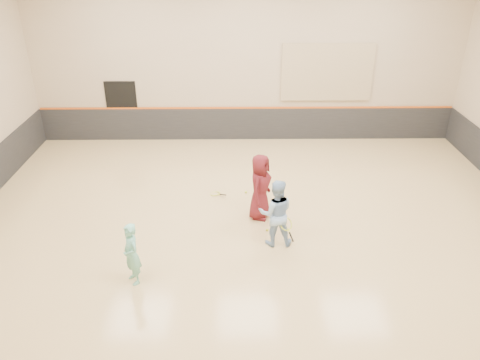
{
  "coord_description": "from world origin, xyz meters",
  "views": [
    {
      "loc": [
        -0.44,
        -10.23,
        6.63
      ],
      "look_at": [
        -0.31,
        0.4,
        1.15
      ],
      "focal_mm": 35.0,
      "sensor_mm": 36.0,
      "label": 1
    }
  ],
  "objects_px": {
    "instructor": "(276,213)",
    "spare_racket": "(215,192)",
    "girl": "(132,254)",
    "young_man": "(260,187)"
  },
  "relations": [
    {
      "from": "spare_racket",
      "to": "girl",
      "type": "bearing_deg",
      "value": -112.55
    },
    {
      "from": "instructor",
      "to": "girl",
      "type": "bearing_deg",
      "value": 23.78
    },
    {
      "from": "instructor",
      "to": "young_man",
      "type": "distance_m",
      "value": 1.28
    },
    {
      "from": "instructor",
      "to": "young_man",
      "type": "height_order",
      "value": "young_man"
    },
    {
      "from": "young_man",
      "to": "girl",
      "type": "bearing_deg",
      "value": 154.69
    },
    {
      "from": "instructor",
      "to": "spare_racket",
      "type": "distance_m",
      "value": 3.03
    },
    {
      "from": "girl",
      "to": "instructor",
      "type": "xyz_separation_m",
      "value": [
        3.16,
        1.4,
        0.14
      ]
    },
    {
      "from": "girl",
      "to": "young_man",
      "type": "distance_m",
      "value": 3.89
    },
    {
      "from": "instructor",
      "to": "spare_racket",
      "type": "xyz_separation_m",
      "value": [
        -1.55,
        2.48,
        -0.78
      ]
    },
    {
      "from": "instructor",
      "to": "young_man",
      "type": "xyz_separation_m",
      "value": [
        -0.31,
        1.25,
        0.04
      ]
    }
  ]
}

